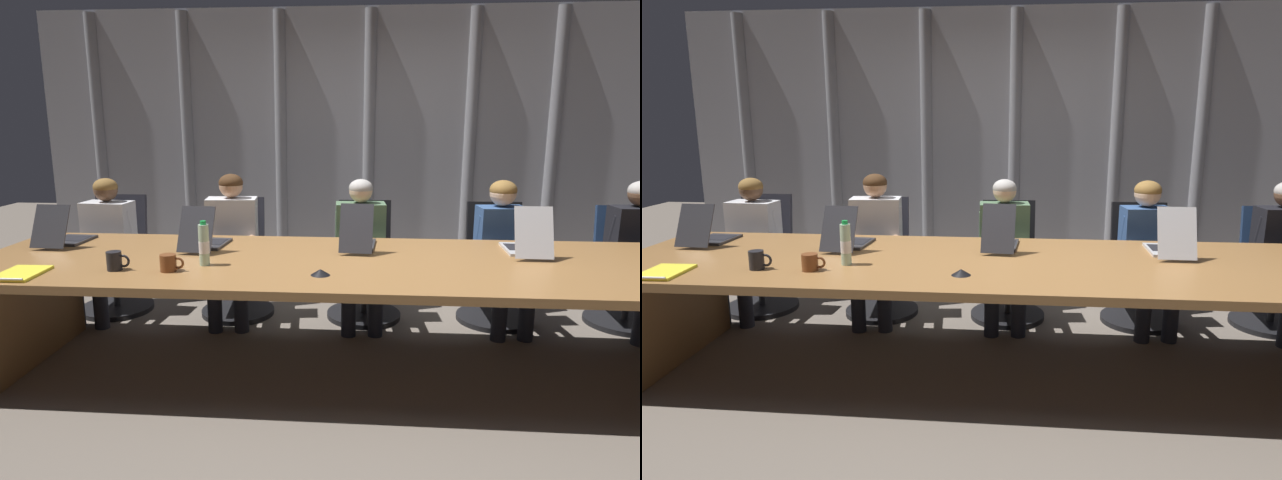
{
  "view_description": "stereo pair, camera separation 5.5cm",
  "coord_description": "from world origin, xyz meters",
  "views": [
    {
      "loc": [
        -0.01,
        -3.23,
        1.59
      ],
      "look_at": [
        -0.27,
        0.11,
        0.84
      ],
      "focal_mm": 30.48,
      "sensor_mm": 36.0,
      "label": 1
    },
    {
      "loc": [
        0.05,
        -3.22,
        1.59
      ],
      "look_at": [
        -0.27,
        0.11,
        0.84
      ],
      "focal_mm": 30.48,
      "sensor_mm": 36.0,
      "label": 2
    }
  ],
  "objects": [
    {
      "name": "laptop_center",
      "position": [
        -0.04,
        0.32,
        0.8
      ],
      "size": [
        0.25,
        0.48,
        0.32
      ],
      "rotation": [
        0.0,
        0.0,
        1.49
      ],
      "color": "#2D2D33",
      "rests_on": "conference_table"
    },
    {
      "name": "laptop_left_end",
      "position": [
        -2.07,
        0.29,
        0.8
      ],
      "size": [
        0.25,
        0.46,
        0.29
      ],
      "rotation": [
        0.0,
        0.0,
        1.54
      ],
      "color": "#2D2D33",
      "rests_on": "conference_table"
    },
    {
      "name": "coffee_mug_near",
      "position": [
        -1.42,
        -0.33,
        0.79
      ],
      "size": [
        0.14,
        0.09,
        0.11
      ],
      "color": "black",
      "rests_on": "conference_table"
    },
    {
      "name": "laptop_left_mid",
      "position": [
        -1.06,
        0.26,
        0.8
      ],
      "size": [
        0.26,
        0.48,
        0.3
      ],
      "rotation": [
        0.0,
        0.0,
        1.5
      ],
      "color": "#2D2D33",
      "rests_on": "conference_table"
    },
    {
      "name": "office_chair_left_mid",
      "position": [
        -1.04,
        1.05,
        0.35
      ],
      "size": [
        0.6,
        0.6,
        0.95
      ],
      "rotation": [
        0.0,
        0.0,
        -1.47
      ],
      "color": "#2D2D38",
      "rests_on": "ground_plane"
    },
    {
      "name": "person_left_end",
      "position": [
        -2.09,
        0.89,
        0.64
      ],
      "size": [
        0.42,
        0.56,
        1.12
      ],
      "rotation": [
        0.0,
        0.0,
        -1.64
      ],
      "color": "silver",
      "rests_on": "ground_plane"
    },
    {
      "name": "ground_plane",
      "position": [
        0.0,
        0.0,
        0.0
      ],
      "size": [
        13.37,
        13.37,
        0.0
      ],
      "primitive_type": "plane",
      "color": "#6B6056"
    },
    {
      "name": "water_bottle_primary",
      "position": [
        -0.94,
        -0.18,
        0.86
      ],
      "size": [
        0.06,
        0.06,
        0.27
      ],
      "color": "#ADD1B2",
      "rests_on": "conference_table"
    },
    {
      "name": "person_right_mid",
      "position": [
        1.06,
        0.89,
        0.65
      ],
      "size": [
        0.4,
        0.57,
        1.13
      ],
      "rotation": [
        0.0,
        0.0,
        -1.47
      ],
      "color": "#335184",
      "rests_on": "ground_plane"
    },
    {
      "name": "conference_table",
      "position": [
        0.0,
        0.0,
        0.61
      ],
      "size": [
        4.83,
        1.31,
        0.74
      ],
      "color": "olive",
      "rests_on": "ground_plane"
    },
    {
      "name": "spiral_notepad",
      "position": [
        -1.9,
        -0.47,
        0.75
      ],
      "size": [
        0.23,
        0.31,
        0.03
      ],
      "rotation": [
        0.0,
        0.0,
        0.03
      ],
      "color": "yellow",
      "rests_on": "conference_table"
    },
    {
      "name": "office_chair_left_end",
      "position": [
        -2.08,
        1.05,
        0.36
      ],
      "size": [
        0.6,
        0.6,
        0.96
      ],
      "rotation": [
        0.0,
        0.0,
        -1.54
      ],
      "color": "#2D2D38",
      "rests_on": "ground_plane"
    },
    {
      "name": "laptop_right_mid",
      "position": [
        1.04,
        0.27,
        0.8
      ],
      "size": [
        0.24,
        0.47,
        0.32
      ],
      "rotation": [
        0.0,
        0.0,
        1.55
      ],
      "color": "#BCBCC1",
      "rests_on": "conference_table"
    },
    {
      "name": "office_chair_right_end",
      "position": [
        2.07,
        1.05,
        0.34
      ],
      "size": [
        0.6,
        0.6,
        0.91
      ],
      "rotation": [
        0.0,
        0.0,
        -1.65
      ],
      "color": "navy",
      "rests_on": "ground_plane"
    },
    {
      "name": "person_left_mid",
      "position": [
        -1.04,
        0.9,
        0.66
      ],
      "size": [
        0.44,
        0.57,
        1.17
      ],
      "rotation": [
        0.0,
        0.0,
        -1.47
      ],
      "color": "silver",
      "rests_on": "ground_plane"
    },
    {
      "name": "conference_mic_left_side",
      "position": [
        -0.24,
        -0.34,
        0.76
      ],
      "size": [
        0.11,
        0.11,
        0.03
      ],
      "primitive_type": "cone",
      "color": "black",
      "rests_on": "conference_table"
    },
    {
      "name": "office_chair_right_mid",
      "position": [
        1.06,
        1.05,
        0.35
      ],
      "size": [
        0.6,
        0.6,
        0.93
      ],
      "rotation": [
        0.0,
        0.0,
        -1.56
      ],
      "color": "black",
      "rests_on": "ground_plane"
    },
    {
      "name": "person_center",
      "position": [
        -0.02,
        0.89,
        0.64
      ],
      "size": [
        0.42,
        0.56,
        1.13
      ],
      "rotation": [
        0.0,
        0.0,
        -1.5
      ],
      "color": "#4C6B4C",
      "rests_on": "ground_plane"
    },
    {
      "name": "office_chair_center",
      "position": [
        0.01,
        1.05,
        0.35
      ],
      "size": [
        0.6,
        0.6,
        0.93
      ],
      "rotation": [
        0.0,
        0.0,
        -1.55
      ],
      "color": "black",
      "rests_on": "ground_plane"
    },
    {
      "name": "coffee_mug_far",
      "position": [
        -1.1,
        -0.33,
        0.79
      ],
      "size": [
        0.14,
        0.09,
        0.1
      ],
      "color": "brown",
      "rests_on": "conference_table"
    },
    {
      "name": "curtain_backdrop",
      "position": [
        0.01,
        2.43,
        1.33
      ],
      "size": [
        6.69,
        0.17,
        2.66
      ],
      "color": "#9999A0",
      "rests_on": "ground_plane"
    }
  ]
}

